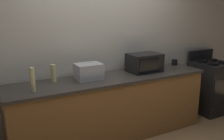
{
  "coord_description": "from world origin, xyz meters",
  "views": [
    {
      "loc": [
        -1.54,
        -2.46,
        1.81
      ],
      "look_at": [
        0.0,
        0.4,
        1.0
      ],
      "focal_mm": 39.44,
      "sensor_mm": 36.0,
      "label": 1
    }
  ],
  "objects_px": {
    "toaster_oven": "(88,71)",
    "bottle_hand_soap": "(32,80)",
    "mug_black": "(174,62)",
    "stove_range": "(210,86)",
    "microwave": "(144,63)",
    "bottle_vinegar": "(53,73)"
  },
  "relations": [
    {
      "from": "microwave",
      "to": "toaster_oven",
      "type": "relative_size",
      "value": 1.41
    },
    {
      "from": "toaster_oven",
      "to": "bottle_hand_soap",
      "type": "bearing_deg",
      "value": -167.03
    },
    {
      "from": "microwave",
      "to": "mug_black",
      "type": "xyz_separation_m",
      "value": [
        0.69,
        0.11,
        -0.09
      ]
    },
    {
      "from": "microwave",
      "to": "toaster_oven",
      "type": "xyz_separation_m",
      "value": [
        -0.89,
        0.01,
        -0.03
      ]
    },
    {
      "from": "toaster_oven",
      "to": "bottle_hand_soap",
      "type": "distance_m",
      "value": 0.77
    },
    {
      "from": "stove_range",
      "to": "bottle_hand_soap",
      "type": "distance_m",
      "value": 3.13
    },
    {
      "from": "bottle_hand_soap",
      "to": "mug_black",
      "type": "height_order",
      "value": "bottle_hand_soap"
    },
    {
      "from": "microwave",
      "to": "bottle_vinegar",
      "type": "xyz_separation_m",
      "value": [
        -1.33,
        0.12,
        -0.02
      ]
    },
    {
      "from": "microwave",
      "to": "bottle_hand_soap",
      "type": "xyz_separation_m",
      "value": [
        -1.64,
        -0.16,
        0.0
      ]
    },
    {
      "from": "bottle_hand_soap",
      "to": "mug_black",
      "type": "relative_size",
      "value": 2.92
    },
    {
      "from": "toaster_oven",
      "to": "mug_black",
      "type": "relative_size",
      "value": 3.6
    },
    {
      "from": "bottle_hand_soap",
      "to": "mug_black",
      "type": "bearing_deg",
      "value": 6.65
    },
    {
      "from": "stove_range",
      "to": "toaster_oven",
      "type": "xyz_separation_m",
      "value": [
        -2.32,
        0.06,
        0.54
      ]
    },
    {
      "from": "stove_range",
      "to": "microwave",
      "type": "xyz_separation_m",
      "value": [
        -1.43,
        0.05,
        0.57
      ]
    },
    {
      "from": "stove_range",
      "to": "toaster_oven",
      "type": "relative_size",
      "value": 3.18
    },
    {
      "from": "bottle_hand_soap",
      "to": "mug_black",
      "type": "xyz_separation_m",
      "value": [
        2.34,
        0.27,
        -0.09
      ]
    },
    {
      "from": "bottle_vinegar",
      "to": "mug_black",
      "type": "xyz_separation_m",
      "value": [
        2.03,
        -0.01,
        -0.07
      ]
    },
    {
      "from": "microwave",
      "to": "bottle_vinegar",
      "type": "relative_size",
      "value": 2.13
    },
    {
      "from": "bottle_hand_soap",
      "to": "stove_range",
      "type": "bearing_deg",
      "value": 2.1
    },
    {
      "from": "microwave",
      "to": "bottle_hand_soap",
      "type": "height_order",
      "value": "bottle_hand_soap"
    },
    {
      "from": "toaster_oven",
      "to": "bottle_vinegar",
      "type": "distance_m",
      "value": 0.45
    },
    {
      "from": "bottle_hand_soap",
      "to": "bottle_vinegar",
      "type": "bearing_deg",
      "value": 41.98
    }
  ]
}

